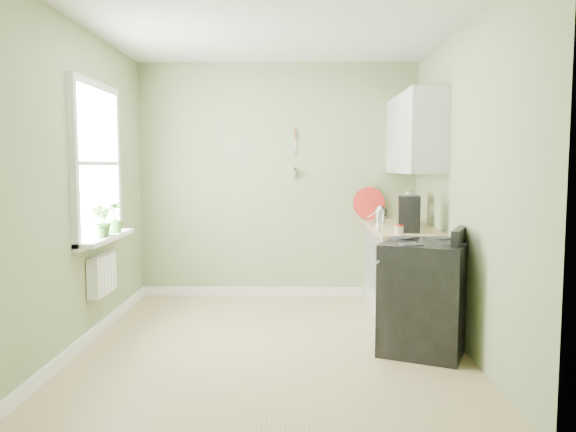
{
  "coord_description": "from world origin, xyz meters",
  "views": [
    {
      "loc": [
        0.19,
        -4.71,
        1.54
      ],
      "look_at": [
        0.13,
        0.55,
        1.06
      ],
      "focal_mm": 35.0,
      "sensor_mm": 36.0,
      "label": 1
    }
  ],
  "objects_px": {
    "coffee_maker": "(409,215)",
    "kettle": "(380,215)",
    "stand_mixer": "(411,211)",
    "stove": "(425,295)"
  },
  "relations": [
    {
      "from": "stove",
      "to": "kettle",
      "type": "relative_size",
      "value": 5.41
    },
    {
      "from": "stand_mixer",
      "to": "kettle",
      "type": "xyz_separation_m",
      "value": [
        -0.29,
        0.22,
        -0.06
      ]
    },
    {
      "from": "stove",
      "to": "stand_mixer",
      "type": "distance_m",
      "value": 1.31
    },
    {
      "from": "kettle",
      "to": "coffee_maker",
      "type": "distance_m",
      "value": 0.76
    },
    {
      "from": "kettle",
      "to": "coffee_maker",
      "type": "bearing_deg",
      "value": -78.37
    },
    {
      "from": "stand_mixer",
      "to": "kettle",
      "type": "height_order",
      "value": "stand_mixer"
    },
    {
      "from": "stand_mixer",
      "to": "kettle",
      "type": "bearing_deg",
      "value": 142.87
    },
    {
      "from": "stand_mixer",
      "to": "stove",
      "type": "bearing_deg",
      "value": -95.51
    },
    {
      "from": "stand_mixer",
      "to": "coffee_maker",
      "type": "relative_size",
      "value": 1.07
    },
    {
      "from": "coffee_maker",
      "to": "kettle",
      "type": "bearing_deg",
      "value": 101.63
    }
  ]
}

